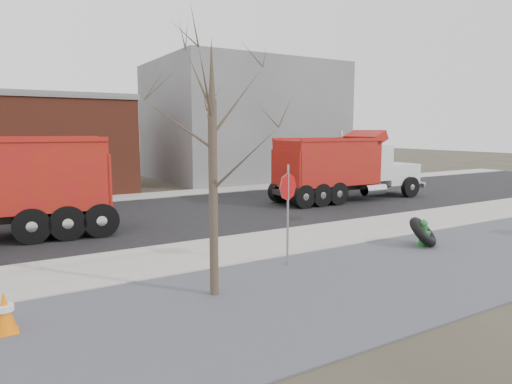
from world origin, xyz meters
TOP-DOWN VIEW (x-y plane):
  - ground at (0.00, 0.00)m, footprint 120.00×120.00m
  - gravel_verge at (0.00, -3.50)m, footprint 60.00×5.00m
  - sidewalk at (0.00, 0.25)m, footprint 60.00×2.50m
  - curb at (0.00, 1.55)m, footprint 60.00×0.15m
  - road at (0.00, 6.30)m, footprint 60.00×9.40m
  - far_sidewalk at (0.00, 12.00)m, footprint 60.00×2.00m
  - building_grey at (9.00, 18.00)m, footprint 12.00×10.00m
  - bare_tree at (-3.20, -2.60)m, footprint 3.20×3.20m
  - fire_hydrant at (3.76, -2.18)m, footprint 0.47×0.46m
  - truck_tire at (3.77, -2.15)m, footprint 1.33×1.29m
  - stop_sign at (-0.70, -1.65)m, footprint 0.66×0.28m
  - traffic_cone_near at (-7.00, -2.43)m, footprint 0.39×0.39m
  - dump_truck_red_a at (7.81, 5.81)m, footprint 8.28×2.37m

SIDE VIEW (x-z plane):
  - ground at x=0.00m, z-range 0.00..0.00m
  - road at x=0.00m, z-range 0.00..0.02m
  - gravel_verge at x=0.00m, z-range 0.00..0.03m
  - sidewalk at x=0.00m, z-range 0.00..0.06m
  - far_sidewalk at x=0.00m, z-range 0.00..0.06m
  - curb at x=0.00m, z-range 0.00..0.11m
  - traffic_cone_near at x=-7.00m, z-range 0.00..0.75m
  - fire_hydrant at x=3.76m, z-range -0.03..0.79m
  - truck_tire at x=3.77m, z-range -0.02..0.92m
  - dump_truck_red_a at x=7.81m, z-range 0.03..3.37m
  - stop_sign at x=-0.70m, z-range 0.48..3.04m
  - bare_tree at x=-3.20m, z-range 0.70..5.90m
  - building_grey at x=9.00m, z-range 0.00..8.00m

